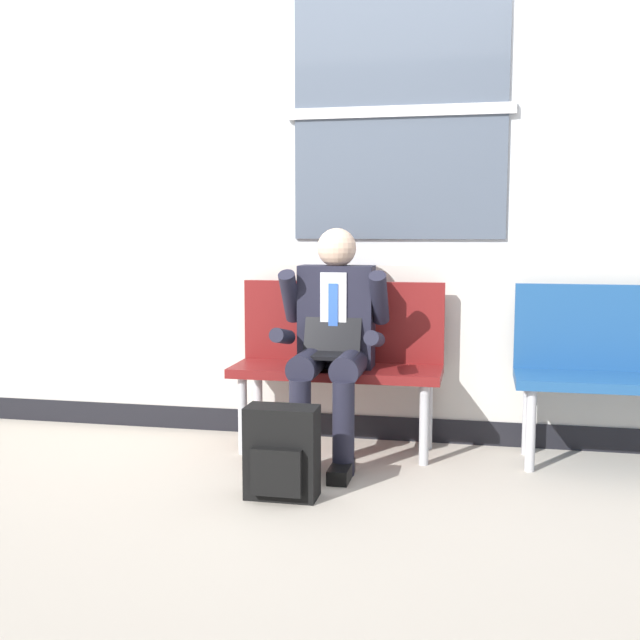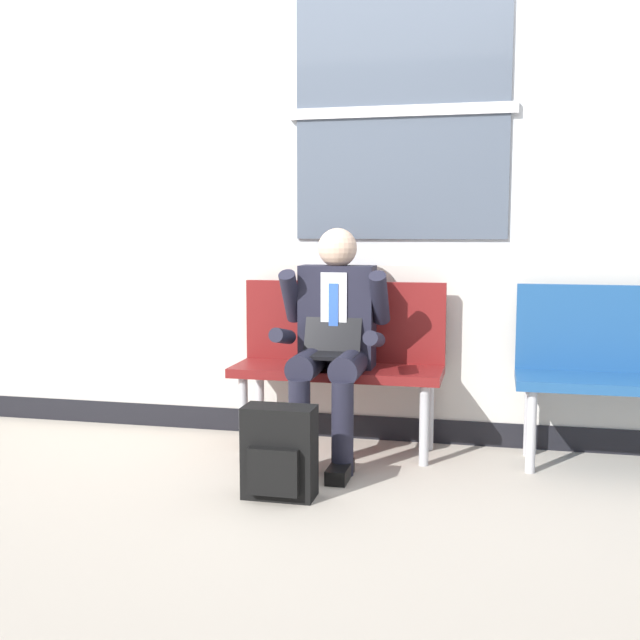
{
  "view_description": "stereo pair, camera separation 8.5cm",
  "coord_description": "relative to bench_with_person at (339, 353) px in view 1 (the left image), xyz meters",
  "views": [
    {
      "loc": [
        0.86,
        -3.88,
        1.21
      ],
      "look_at": [
        0.05,
        0.0,
        0.75
      ],
      "focal_mm": 43.41,
      "sensor_mm": 36.0,
      "label": 1
    },
    {
      "loc": [
        0.94,
        -3.86,
        1.21
      ],
      "look_at": [
        0.05,
        0.0,
        0.75
      ],
      "focal_mm": 43.41,
      "sensor_mm": 36.0,
      "label": 2
    }
  ],
  "objects": [
    {
      "name": "ground_plane",
      "position": [
        -0.1,
        -0.28,
        -0.53
      ],
      "size": [
        18.0,
        18.0,
        0.0
      ],
      "primitive_type": "plane",
      "color": "#B2A899"
    },
    {
      "name": "station_wall",
      "position": [
        -0.09,
        0.27,
        0.98
      ],
      "size": [
        5.26,
        0.16,
        3.03
      ],
      "color": "silver",
      "rests_on": "ground"
    },
    {
      "name": "bench_with_person",
      "position": [
        0.0,
        0.0,
        0.0
      ],
      "size": [
        1.14,
        0.42,
        0.93
      ],
      "color": "maroon",
      "rests_on": "ground"
    },
    {
      "name": "bench_empty",
      "position": [
        1.52,
        0.0,
        0.0
      ],
      "size": [
        1.15,
        0.42,
        0.93
      ],
      "color": "navy",
      "rests_on": "ground"
    },
    {
      "name": "person_seated",
      "position": [
        0.0,
        -0.2,
        0.12
      ],
      "size": [
        0.57,
        0.7,
        1.22
      ],
      "color": "#1E1E2D",
      "rests_on": "ground"
    },
    {
      "name": "backpack",
      "position": [
        -0.11,
        -0.86,
        -0.33
      ],
      "size": [
        0.33,
        0.21,
        0.42
      ],
      "color": "black",
      "rests_on": "ground"
    }
  ]
}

